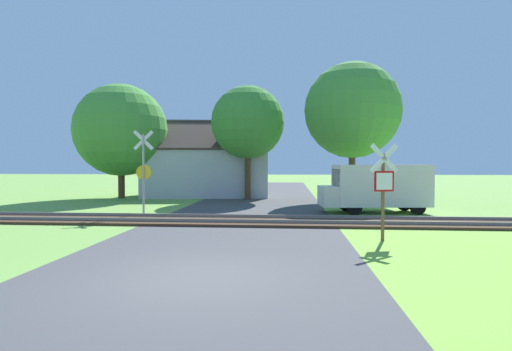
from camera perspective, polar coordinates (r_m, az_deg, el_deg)
The scene contains 10 objects.
ground_plane at distance 8.20m, azimuth -8.84°, elevation -14.42°, with size 160.00×160.00×0.00m, color #6B9942.
road_asphalt at distance 10.09m, azimuth -6.11°, elevation -11.33°, with size 7.23×80.00×0.01m, color #424244.
rail_track at distance 15.63m, azimuth -2.14°, elevation -6.50°, with size 60.00×2.60×0.22m.
stop_sign_near at distance 12.27m, azimuth 17.75°, elevation -1.36°, with size 0.86×0.23×2.87m.
crossing_sign_far at distance 18.17m, azimuth -15.78°, elevation 1.03°, with size 0.87×0.19×3.76m.
house at distance 28.85m, azimuth -7.07°, elevation 0.78°, with size 9.51×7.04×5.44m.
tree_right at distance 25.08m, azimuth 13.60°, elevation 9.01°, with size 5.78×5.78×8.41m.
tree_center at distance 25.78m, azimuth -1.21°, elevation 7.56°, with size 4.67×4.67×7.28m.
tree_left at distance 28.13m, azimuth -18.73°, elevation 6.13°, with size 6.09×6.09×7.57m.
mail_truck at distance 19.40m, azimuth 16.88°, elevation -1.48°, with size 5.07×2.35×2.24m.
Camera 1 is at (1.86, -7.66, 2.26)m, focal length 28.00 mm.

